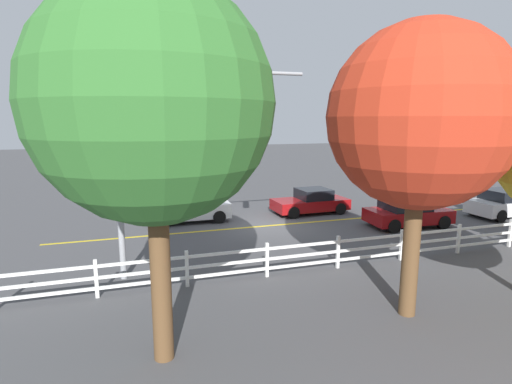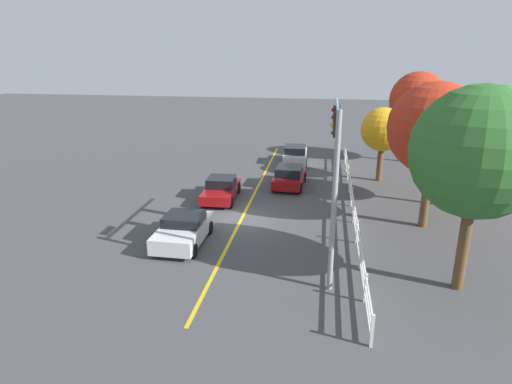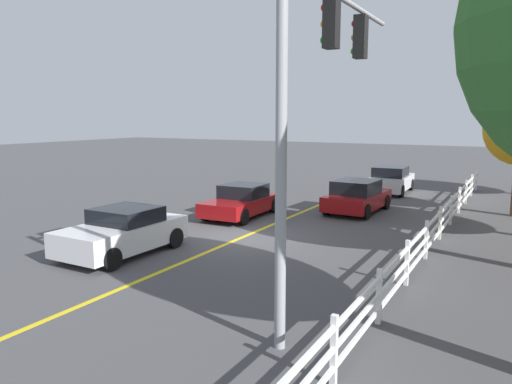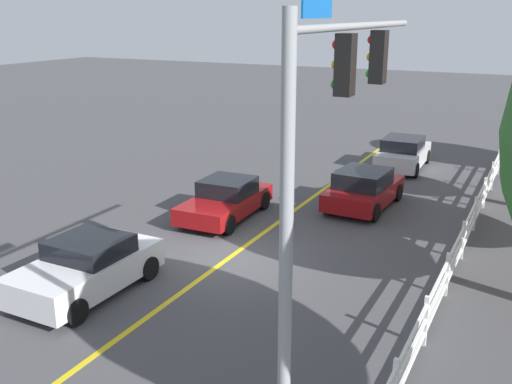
{
  "view_description": "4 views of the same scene",
  "coord_description": "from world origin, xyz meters",
  "px_view_note": "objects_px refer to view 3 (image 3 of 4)",
  "views": [
    {
      "loc": [
        6.33,
        17.83,
        5.1
      ],
      "look_at": [
        0.86,
        0.64,
        1.82
      ],
      "focal_mm": 28.24,
      "sensor_mm": 36.0,
      "label": 1
    },
    {
      "loc": [
        22.02,
        4.26,
        8.93
      ],
      "look_at": [
        0.3,
        0.85,
        1.69
      ],
      "focal_mm": 30.93,
      "sensor_mm": 36.0,
      "label": 2
    },
    {
      "loc": [
        14.15,
        8.39,
        4.15
      ],
      "look_at": [
        0.11,
        0.6,
        1.65
      ],
      "focal_mm": 34.22,
      "sensor_mm": 36.0,
      "label": 3
    },
    {
      "loc": [
        13.77,
        7.84,
        6.84
      ],
      "look_at": [
        0.36,
        1.06,
        2.25
      ],
      "focal_mm": 41.41,
      "sensor_mm": 36.0,
      "label": 4
    }
  ],
  "objects_px": {
    "car_0": "(242,201)",
    "car_1": "(357,197)",
    "car_2": "(391,180)",
    "car_3": "(123,232)"
  },
  "relations": [
    {
      "from": "car_0",
      "to": "car_3",
      "type": "xyz_separation_m",
      "value": [
        6.59,
        -0.29,
        0.05
      ]
    },
    {
      "from": "car_1",
      "to": "car_3",
      "type": "bearing_deg",
      "value": 159.44
    },
    {
      "from": "car_2",
      "to": "car_0",
      "type": "bearing_deg",
      "value": 156.26
    },
    {
      "from": "car_1",
      "to": "car_3",
      "type": "height_order",
      "value": "car_1"
    },
    {
      "from": "car_0",
      "to": "car_3",
      "type": "relative_size",
      "value": 1.04
    },
    {
      "from": "car_1",
      "to": "car_0",
      "type": "bearing_deg",
      "value": 131.96
    },
    {
      "from": "car_0",
      "to": "car_1",
      "type": "xyz_separation_m",
      "value": [
        -3.21,
        3.94,
        0.06
      ]
    },
    {
      "from": "car_0",
      "to": "car_1",
      "type": "distance_m",
      "value": 5.08
    },
    {
      "from": "car_3",
      "to": "car_1",
      "type": "bearing_deg",
      "value": 157.44
    },
    {
      "from": "car_0",
      "to": "car_3",
      "type": "height_order",
      "value": "car_3"
    }
  ]
}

